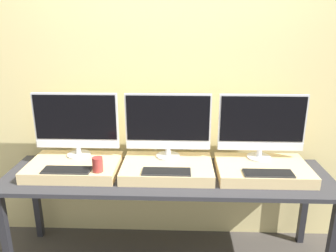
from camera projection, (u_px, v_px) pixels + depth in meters
name	position (u px, v px, depth m)	size (l,w,h in m)	color
wall_back	(169.00, 86.00, 2.56)	(8.00, 0.04, 2.60)	#DBC684
workbench	(167.00, 183.00, 2.38)	(2.35, 0.63, 0.73)	#2D2D33
wooden_riser_left	(74.00, 167.00, 2.40)	(0.65, 0.45, 0.08)	#D6B77F
monitor_left	(76.00, 123.00, 2.43)	(0.63, 0.18, 0.49)	silver
keyboard_left	(67.00, 170.00, 2.24)	(0.33, 0.12, 0.01)	#2D2D2D
mug	(98.00, 165.00, 2.21)	(0.07, 0.07, 0.10)	#9E332D
wooden_riser_center	(167.00, 168.00, 2.37)	(0.65, 0.45, 0.08)	#D6B77F
monitor_center	(168.00, 124.00, 2.40)	(0.63, 0.18, 0.49)	silver
keyboard_center	(166.00, 172.00, 2.21)	(0.33, 0.12, 0.01)	#2D2D2D
wooden_riser_right	(262.00, 170.00, 2.35)	(0.65, 0.45, 0.08)	#D6B77F
monitor_right	(262.00, 125.00, 2.38)	(0.63, 0.18, 0.49)	silver
keyboard_right	(268.00, 173.00, 2.19)	(0.33, 0.12, 0.01)	#2D2D2D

